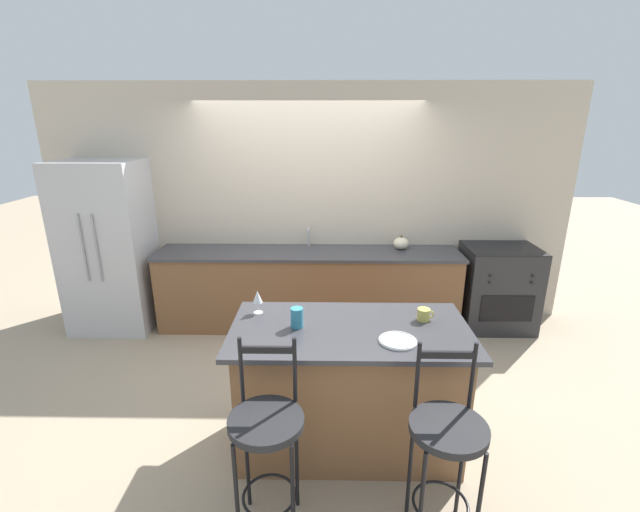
# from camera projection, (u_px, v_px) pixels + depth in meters

# --- Properties ---
(ground_plane) EXTENTS (18.00, 18.00, 0.00)m
(ground_plane) POSITION_uv_depth(u_px,v_px,m) (308.00, 338.00, 4.72)
(ground_plane) COLOR tan
(wall_back) EXTENTS (6.00, 0.07, 2.70)m
(wall_back) POSITION_uv_depth(u_px,v_px,m) (309.00, 206.00, 4.95)
(wall_back) COLOR beige
(wall_back) RESTS_ON ground_plane
(back_counter) EXTENTS (3.40, 0.66, 0.90)m
(back_counter) POSITION_uv_depth(u_px,v_px,m) (309.00, 288.00, 4.93)
(back_counter) COLOR brown
(back_counter) RESTS_ON ground_plane
(sink_faucet) EXTENTS (0.02, 0.13, 0.22)m
(sink_faucet) POSITION_uv_depth(u_px,v_px,m) (309.00, 235.00, 4.94)
(sink_faucet) COLOR #ADAFB5
(sink_faucet) RESTS_ON back_counter
(kitchen_island) EXTENTS (1.64, 0.84, 0.95)m
(kitchen_island) POSITION_uv_depth(u_px,v_px,m) (349.00, 387.00, 3.06)
(kitchen_island) COLOR brown
(kitchen_island) RESTS_ON ground_plane
(refrigerator) EXTENTS (0.88, 0.73, 1.90)m
(refrigerator) POSITION_uv_depth(u_px,v_px,m) (109.00, 247.00, 4.76)
(refrigerator) COLOR #BCBCC1
(refrigerator) RESTS_ON ground_plane
(oven_range) EXTENTS (0.79, 0.64, 0.95)m
(oven_range) POSITION_uv_depth(u_px,v_px,m) (497.00, 287.00, 4.87)
(oven_range) COLOR #28282B
(oven_range) RESTS_ON ground_plane
(bar_stool_near) EXTENTS (0.42, 0.42, 1.17)m
(bar_stool_near) POSITION_uv_depth(u_px,v_px,m) (267.00, 438.00, 2.36)
(bar_stool_near) COLOR black
(bar_stool_near) RESTS_ON ground_plane
(bar_stool_far) EXTENTS (0.42, 0.42, 1.17)m
(bar_stool_far) POSITION_uv_depth(u_px,v_px,m) (446.00, 445.00, 2.31)
(bar_stool_far) COLOR black
(bar_stool_far) RESTS_ON ground_plane
(dinner_plate) EXTENTS (0.24, 0.24, 0.02)m
(dinner_plate) POSITION_uv_depth(u_px,v_px,m) (398.00, 340.00, 2.73)
(dinner_plate) COLOR white
(dinner_plate) RESTS_ON kitchen_island
(wine_glass) EXTENTS (0.07, 0.07, 0.17)m
(wine_glass) POSITION_uv_depth(u_px,v_px,m) (258.00, 297.00, 3.10)
(wine_glass) COLOR white
(wine_glass) RESTS_ON kitchen_island
(coffee_mug) EXTENTS (0.12, 0.09, 0.09)m
(coffee_mug) POSITION_uv_depth(u_px,v_px,m) (424.00, 314.00, 3.02)
(coffee_mug) COLOR #C1B251
(coffee_mug) RESTS_ON kitchen_island
(tumbler_cup) EXTENTS (0.09, 0.09, 0.14)m
(tumbler_cup) POSITION_uv_depth(u_px,v_px,m) (297.00, 318.00, 2.91)
(tumbler_cup) COLOR teal
(tumbler_cup) RESTS_ON kitchen_island
(pumpkin_decoration) EXTENTS (0.17, 0.17, 0.16)m
(pumpkin_decoration) POSITION_uv_depth(u_px,v_px,m) (401.00, 243.00, 4.85)
(pumpkin_decoration) COLOR beige
(pumpkin_decoration) RESTS_ON back_counter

